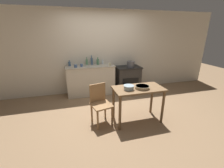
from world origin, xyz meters
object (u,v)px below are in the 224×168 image
object	(u,v)px
work_table	(138,94)
cup_center_right	(82,65)
bottle_far_left	(98,62)
bottle_left	(103,62)
cup_mid_right	(76,66)
chair	(100,103)
mixing_bowl_small	(142,87)
bottle_center_left	(69,64)
mixing_bowl_large	(129,87)
flour_sack	(127,91)
stove	(128,79)
cup_right	(110,64)
bottle_center	(92,61)
bottle_mid_left	(87,62)
stock_pot	(131,64)

from	to	relation	value
work_table	cup_center_right	distance (m)	2.05
bottle_far_left	bottle_left	xyz separation A→B (m)	(0.16, 0.04, -0.03)
bottle_left	cup_mid_right	distance (m)	0.89
chair	mixing_bowl_small	world-z (taller)	chair
bottle_center_left	cup_mid_right	bearing A→B (deg)	-52.67
mixing_bowl_large	bottle_center_left	xyz separation A→B (m)	(-1.15, 1.96, 0.15)
flour_sack	bottle_far_left	world-z (taller)	bottle_far_left
chair	cup_center_right	world-z (taller)	cup_center_right
stove	cup_mid_right	world-z (taller)	cup_mid_right
bottle_left	cup_right	distance (m)	0.33
mixing_bowl_large	bottle_far_left	size ratio (longest dim) A/B	0.97
mixing_bowl_small	bottle_center	distance (m)	2.13
bottle_mid_left	bottle_center_left	world-z (taller)	bottle_mid_left
bottle_center	bottle_center_left	bearing A→B (deg)	-179.67
bottle_center	bottle_far_left	bearing A→B (deg)	-6.91
bottle_mid_left	cup_center_right	xyz separation A→B (m)	(-0.18, -0.19, -0.05)
bottle_far_left	cup_center_right	size ratio (longest dim) A/B	2.79
bottle_mid_left	chair	bearing A→B (deg)	-88.35
cup_center_right	work_table	bearing A→B (deg)	-59.08
bottle_center_left	cup_right	size ratio (longest dim) A/B	2.19
mixing_bowl_large	bottle_far_left	distance (m)	1.97
bottle_mid_left	cup_mid_right	bearing A→B (deg)	-146.94
flour_sack	cup_right	world-z (taller)	cup_right
bottle_far_left	bottle_mid_left	distance (m)	0.34
cup_mid_right	chair	bearing A→B (deg)	-75.31
bottle_far_left	bottle_center_left	size ratio (longest dim) A/B	1.31
work_table	chair	world-z (taller)	chair
bottle_far_left	bottle_left	world-z (taller)	bottle_far_left
stove	bottle_mid_left	size ratio (longest dim) A/B	3.46
mixing_bowl_small	bottle_center	bearing A→B (deg)	111.20
work_table	cup_right	bearing A→B (deg)	96.49
chair	bottle_far_left	size ratio (longest dim) A/B	3.82
stove	bottle_center	world-z (taller)	bottle_center
bottle_left	work_table	bearing A→B (deg)	-79.51
flour_sack	bottle_center	world-z (taller)	bottle_center
work_table	bottle_left	distance (m)	2.00
work_table	bottle_left	world-z (taller)	bottle_left
stock_pot	bottle_center	bearing A→B (deg)	169.58
stove	bottle_mid_left	xyz separation A→B (m)	(-1.31, 0.17, 0.60)
work_table	bottle_mid_left	bearing A→B (deg)	114.01
mixing_bowl_small	cup_mid_right	size ratio (longest dim) A/B	3.28
bottle_mid_left	stove	bearing A→B (deg)	-7.34
stove	chair	xyz separation A→B (m)	(-1.26, -1.62, 0.06)
stock_pot	mixing_bowl_large	world-z (taller)	stock_pot
bottle_far_left	cup_mid_right	xyz separation A→B (m)	(-0.69, -0.20, -0.05)
chair	bottle_left	world-z (taller)	bottle_left
mixing_bowl_small	bottle_left	xyz separation A→B (m)	(-0.42, 1.99, 0.16)
cup_right	cup_center_right	bearing A→B (deg)	174.96
mixing_bowl_small	stove	bearing A→B (deg)	77.82
stock_pot	bottle_center_left	world-z (taller)	bottle_center_left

